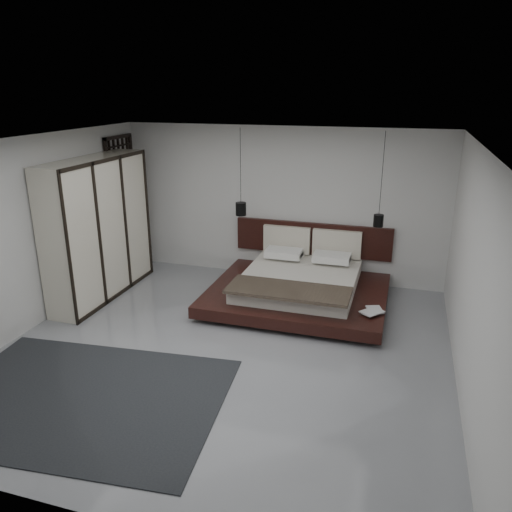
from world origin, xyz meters
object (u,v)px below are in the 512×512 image
(pendant_left, at_px, (241,209))
(rug, at_px, (82,398))
(bed, at_px, (299,285))
(pendant_right, at_px, (378,220))
(wardrobe, at_px, (98,229))
(lattice_screen, at_px, (123,205))

(pendant_left, distance_m, rug, 4.23)
(bed, height_order, pendant_right, pendant_right)
(bed, relative_size, rug, 0.88)
(wardrobe, bearing_deg, rug, -61.80)
(lattice_screen, xyz_separation_m, pendant_right, (4.76, -0.08, 0.09))
(wardrobe, xyz_separation_m, rug, (1.50, -2.79, -1.18))
(pendant_right, bearing_deg, pendant_left, 180.00)
(bed, distance_m, rug, 3.94)
(lattice_screen, bearing_deg, rug, -66.50)
(wardrobe, bearing_deg, pendant_right, 14.27)
(lattice_screen, relative_size, pendant_right, 1.71)
(bed, bearing_deg, pendant_right, 21.38)
(bed, distance_m, wardrobe, 3.51)
(lattice_screen, relative_size, bed, 0.90)
(wardrobe, distance_m, rug, 3.38)
(pendant_left, bearing_deg, wardrobe, -151.87)
(lattice_screen, relative_size, wardrobe, 1.08)
(pendant_right, bearing_deg, rug, -127.37)
(pendant_left, xyz_separation_m, wardrobe, (-2.15, -1.15, -0.23))
(pendant_left, relative_size, rug, 0.46)
(pendant_right, xyz_separation_m, wardrobe, (-4.51, -1.15, -0.20))
(pendant_right, bearing_deg, bed, -158.62)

